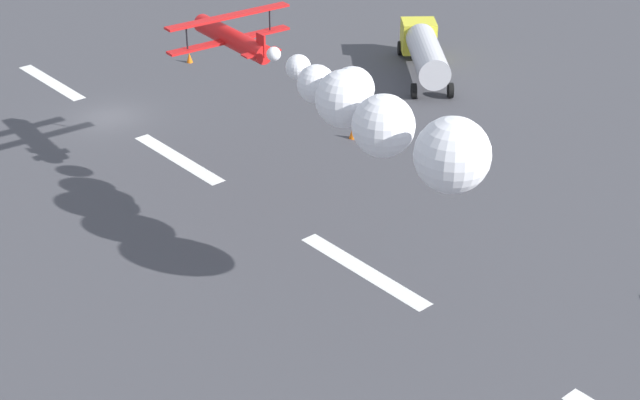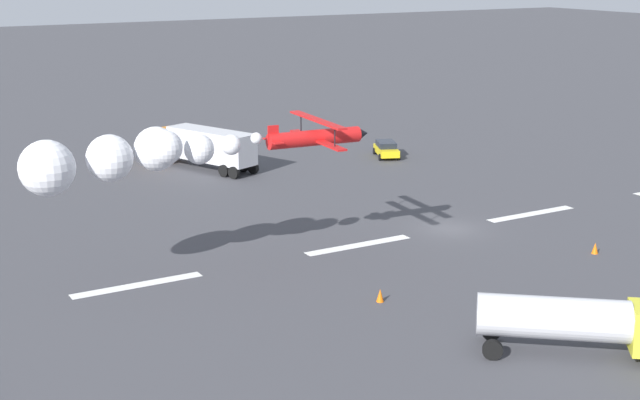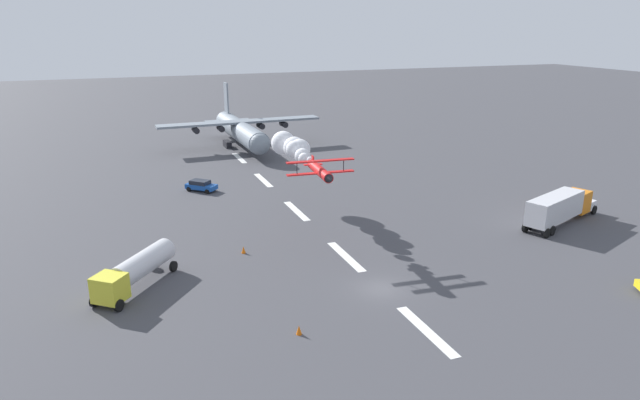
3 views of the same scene
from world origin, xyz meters
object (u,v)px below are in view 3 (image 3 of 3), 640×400
Objects in this scene: cargo_transport_plane at (242,131)px; stunt_biplane_red at (294,149)px; traffic_cone_near at (299,330)px; semi_truck_orange at (561,207)px; traffic_cone_far at (243,250)px; airport_staff_sedan at (201,185)px; fuel_tanker_truck at (135,270)px.

stunt_biplane_red is at bearing 176.07° from cargo_transport_plane.
stunt_biplane_red is at bearing -17.90° from traffic_cone_near.
semi_truck_orange is 36.87m from traffic_cone_far.
traffic_cone_far is (-24.18, -0.18, -0.44)m from airport_staff_sedan.
stunt_biplane_red is 17.68m from airport_staff_sedan.
semi_truck_orange is 17.62× the size of traffic_cone_near.
traffic_cone_near is at bearing -179.54° from airport_staff_sedan.
traffic_cone_far is at bearing -179.57° from airport_staff_sedan.
traffic_cone_near is (-12.63, -10.89, -1.37)m from fuel_tanker_truck.
stunt_biplane_red is 30.41m from traffic_cone_near.
cargo_transport_plane is 58.72m from fuel_tanker_truck.
semi_truck_orange is 38.58m from traffic_cone_near.
fuel_tanker_truck is (0.02, 47.30, -0.36)m from semi_truck_orange.
traffic_cone_far is at bearing 166.59° from cargo_transport_plane.
fuel_tanker_truck is 11.87× the size of traffic_cone_far.
fuel_tanker_truck is at bearing 112.32° from traffic_cone_far.
airport_staff_sedan reaches higher than traffic_cone_far.
fuel_tanker_truck is at bearing 89.98° from semi_truck_orange.
fuel_tanker_truck reaches higher than traffic_cone_far.
fuel_tanker_truck is at bearing 157.36° from cargo_transport_plane.
cargo_transport_plane is 7.01× the size of airport_staff_sedan.
traffic_cone_near is at bearing 109.11° from semi_truck_orange.
cargo_transport_plane reaches higher than traffic_cone_near.
semi_truck_orange is at bearing -155.50° from cargo_transport_plane.
fuel_tanker_truck is 16.73m from traffic_cone_near.
cargo_transport_plane is 59.56m from semi_truck_orange.
stunt_biplane_red reaches higher than traffic_cone_near.
semi_truck_orange is at bearing -127.90° from airport_staff_sedan.
fuel_tanker_truck is (-54.17, 22.60, -1.52)m from cargo_transport_plane.
semi_truck_orange reaches higher than traffic_cone_far.
stunt_biplane_red reaches higher than fuel_tanker_truck.
cargo_transport_plane is at bearing -9.95° from traffic_cone_near.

